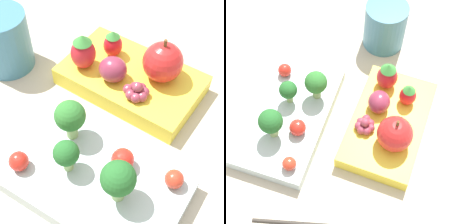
# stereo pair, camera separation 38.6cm
# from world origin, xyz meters

# --- Properties ---
(ground_plane) EXTENTS (4.00, 4.00, 0.00)m
(ground_plane) POSITION_xyz_m (0.00, 0.00, 0.00)
(ground_plane) COLOR #BCB29E
(bento_box_savoury) EXTENTS (0.23, 0.15, 0.02)m
(bento_box_savoury) POSITION_xyz_m (-0.01, 0.08, 0.01)
(bento_box_savoury) COLOR silver
(bento_box_savoury) RESTS_ON ground_plane
(bento_box_fruit) EXTENTS (0.20, 0.14, 0.03)m
(bento_box_fruit) POSITION_xyz_m (0.01, -0.08, 0.01)
(bento_box_fruit) COLOR yellow
(bento_box_fruit) RESTS_ON ground_plane
(broccoli_floret_0) EXTENTS (0.03, 0.03, 0.04)m
(broccoli_floret_0) POSITION_xyz_m (0.02, 0.08, 0.05)
(broccoli_floret_0) COLOR #93B770
(broccoli_floret_0) RESTS_ON bento_box_savoury
(broccoli_floret_1) EXTENTS (0.04, 0.04, 0.05)m
(broccoli_floret_1) POSITION_xyz_m (0.03, 0.04, 0.06)
(broccoli_floret_1) COLOR #93B770
(broccoli_floret_1) RESTS_ON bento_box_savoury
(broccoli_floret_2) EXTENTS (0.04, 0.04, 0.06)m
(broccoli_floret_2) POSITION_xyz_m (-0.05, 0.09, 0.06)
(broccoli_floret_2) COLOR #93B770
(broccoli_floret_2) RESTS_ON bento_box_savoury
(cherry_tomato_0) EXTENTS (0.02, 0.02, 0.02)m
(cherry_tomato_0) POSITION_xyz_m (-0.09, 0.05, 0.03)
(cherry_tomato_0) COLOR red
(cherry_tomato_0) RESTS_ON bento_box_savoury
(cherry_tomato_1) EXTENTS (0.02, 0.02, 0.02)m
(cherry_tomato_1) POSITION_xyz_m (0.07, 0.11, 0.03)
(cherry_tomato_1) COLOR red
(cherry_tomato_1) RESTS_ON bento_box_savoury
(cherry_tomato_2) EXTENTS (0.03, 0.03, 0.03)m
(cherry_tomato_2) POSITION_xyz_m (-0.04, 0.06, 0.04)
(cherry_tomato_2) COLOR red
(cherry_tomato_2) RESTS_ON bento_box_savoury
(apple) EXTENTS (0.05, 0.05, 0.06)m
(apple) POSITION_xyz_m (-0.03, -0.09, 0.05)
(apple) COLOR red
(apple) RESTS_ON bento_box_fruit
(strawberry_0) EXTENTS (0.03, 0.03, 0.05)m
(strawberry_0) POSITION_xyz_m (0.07, -0.06, 0.05)
(strawberry_0) COLOR red
(strawberry_0) RESTS_ON bento_box_fruit
(strawberry_1) EXTENTS (0.03, 0.03, 0.04)m
(strawberry_1) POSITION_xyz_m (0.05, -0.10, 0.05)
(strawberry_1) COLOR red
(strawberry_1) RESTS_ON bento_box_fruit
(plum) EXTENTS (0.04, 0.03, 0.03)m
(plum) POSITION_xyz_m (0.03, -0.06, 0.04)
(plum) COLOR #892D47
(plum) RESTS_ON bento_box_fruit
(grape_cluster) EXTENTS (0.03, 0.03, 0.02)m
(grape_cluster) POSITION_xyz_m (-0.01, -0.04, 0.03)
(grape_cluster) COLOR #93384C
(grape_cluster) RESTS_ON bento_box_fruit
(drinking_cup) EXTENTS (0.07, 0.07, 0.09)m
(drinking_cup) POSITION_xyz_m (0.19, -0.05, 0.04)
(drinking_cup) COLOR teal
(drinking_cup) RESTS_ON ground_plane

